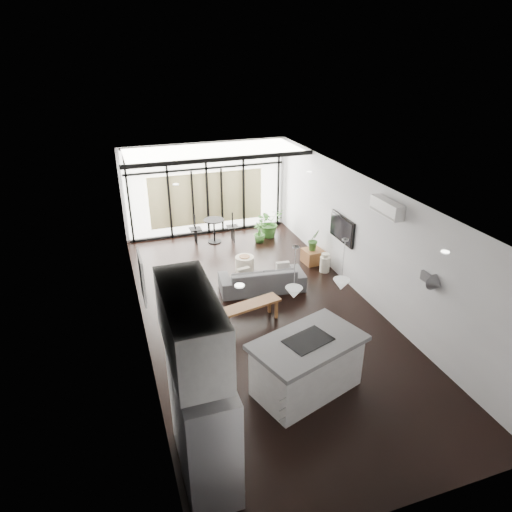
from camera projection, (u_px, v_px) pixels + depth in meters
floor at (260, 312)px, 10.11m from camera, size 5.00×10.00×0.00m
ceiling at (261, 191)px, 8.91m from camera, size 5.00×10.00×0.00m
wall_left at (138, 273)px, 8.79m from camera, size 0.02×10.00×2.80m
wall_right at (366, 240)px, 10.24m from camera, size 0.02×10.00×2.80m
wall_back at (206, 189)px, 13.79m from camera, size 5.00×0.02×2.80m
wall_front at (404, 431)px, 5.23m from camera, size 5.00×0.02×2.80m
glazing at (207, 190)px, 13.69m from camera, size 5.00×0.20×2.80m
skylight at (212, 150)px, 12.35m from camera, size 4.70×1.90×0.06m
neighbour_building at (207, 199)px, 13.88m from camera, size 3.50×0.02×1.60m
island at (307, 365)px, 7.68m from camera, size 2.11×1.63×1.01m
cooktop at (308, 340)px, 7.46m from camera, size 0.88×0.72×0.01m
fridge at (209, 442)px, 5.76m from camera, size 0.67×0.84×1.73m
appliance_column at (193, 382)px, 6.30m from camera, size 0.62×0.65×2.38m
upper_cabinets at (191, 326)px, 5.49m from camera, size 0.62×1.75×0.86m
pendant_left at (294, 293)px, 6.86m from camera, size 0.26×0.26×0.18m
pendant_right at (341, 285)px, 7.09m from camera, size 0.26×0.26×0.18m
sofa at (262, 275)px, 10.88m from camera, size 2.08×0.82×0.79m
console_bench at (249, 314)px, 9.63m from camera, size 1.48×0.66×0.46m
pouf at (245, 264)px, 11.87m from camera, size 0.55×0.55×0.39m
crate at (313, 256)px, 12.30m from camera, size 0.54×0.54×0.38m
plant_tall at (269, 226)px, 13.89m from camera, size 0.98×1.05×0.71m
plant_med at (259, 237)px, 13.56m from camera, size 0.57×0.70×0.34m
plant_crate at (313, 245)px, 12.16m from camera, size 0.46×0.65×0.26m
milk_can at (325, 263)px, 11.80m from camera, size 0.28×0.28×0.51m
bistro_set at (214, 232)px, 13.50m from camera, size 1.45×0.77×0.66m
tv at (342, 229)px, 11.12m from camera, size 0.05×1.10×0.65m
ac_unit at (387, 208)px, 9.07m from camera, size 0.22×0.90×0.30m
framed_art at (142, 278)px, 8.30m from camera, size 0.04×0.70×0.90m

